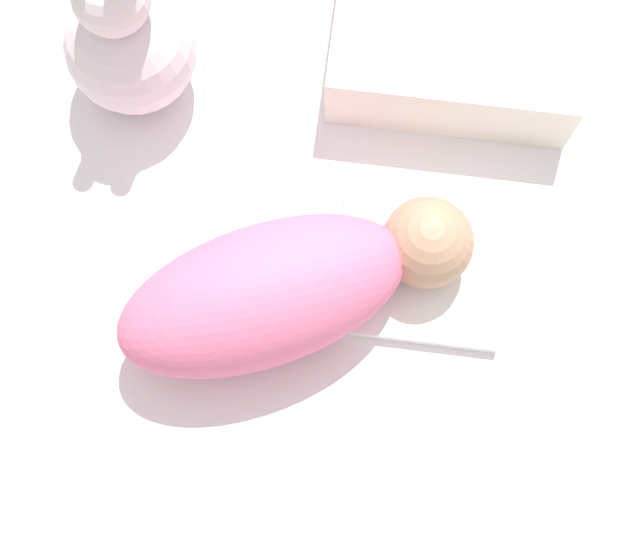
# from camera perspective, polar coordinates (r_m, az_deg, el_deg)

# --- Properties ---
(ground_plane) EXTENTS (12.00, 12.00, 0.00)m
(ground_plane) POSITION_cam_1_polar(r_m,az_deg,el_deg) (1.43, 3.03, -0.62)
(ground_plane) COLOR #B2A893
(bed_mattress) EXTENTS (1.49, 1.10, 0.15)m
(bed_mattress) POSITION_cam_1_polar(r_m,az_deg,el_deg) (1.36, 3.18, 0.19)
(bed_mattress) COLOR white
(bed_mattress) RESTS_ON ground_plane
(burp_cloth) EXTENTS (0.24, 0.21, 0.02)m
(burp_cloth) POSITION_cam_1_polar(r_m,az_deg,el_deg) (1.28, 6.40, 0.40)
(burp_cloth) COLOR white
(burp_cloth) RESTS_ON bed_mattress
(swaddled_baby) EXTENTS (0.49, 0.35, 0.17)m
(swaddled_baby) POSITION_cam_1_polar(r_m,az_deg,el_deg) (1.18, -2.22, -0.89)
(swaddled_baby) COLOR pink
(swaddled_baby) RESTS_ON bed_mattress
(pillow) EXTENTS (0.36, 0.39, 0.11)m
(pillow) POSITION_cam_1_polar(r_m,az_deg,el_deg) (1.41, 8.90, 16.81)
(pillow) COLOR white
(pillow) RESTS_ON bed_mattress
(bunny_plush) EXTENTS (0.19, 0.19, 0.33)m
(bunny_plush) POSITION_cam_1_polar(r_m,az_deg,el_deg) (1.32, -12.20, 14.44)
(bunny_plush) COLOR silver
(bunny_plush) RESTS_ON bed_mattress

